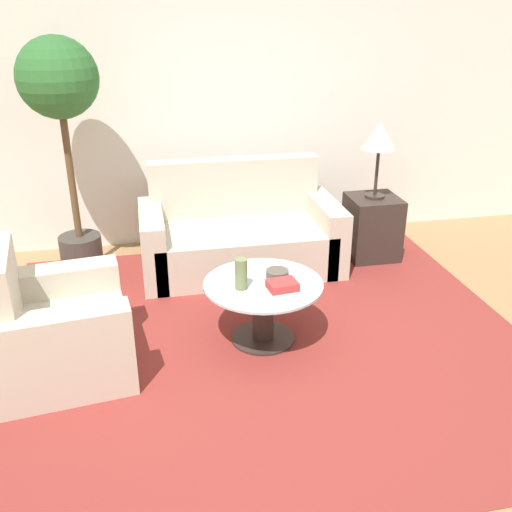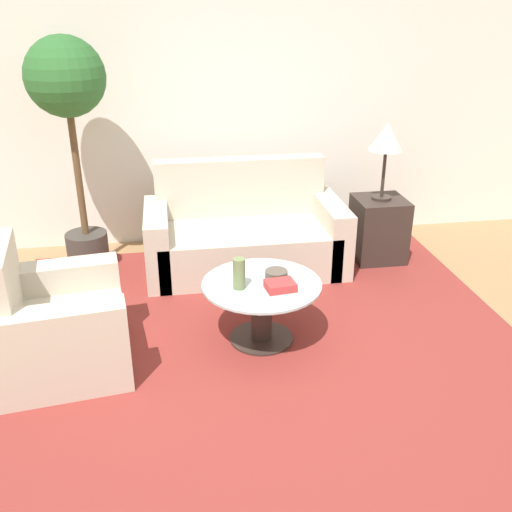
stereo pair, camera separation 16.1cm
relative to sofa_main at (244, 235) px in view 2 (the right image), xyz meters
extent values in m
plane|color=#9E754C|center=(-0.18, -1.89, -0.29)|extent=(14.00, 14.00, 0.00)
cube|color=white|center=(-0.18, 0.74, 1.01)|extent=(10.00, 0.06, 2.60)
cube|color=maroon|center=(-0.06, -1.30, -0.29)|extent=(3.77, 3.43, 0.01)
cube|color=beige|center=(0.00, -0.09, -0.09)|extent=(1.56, 0.89, 0.41)
cube|color=beige|center=(0.00, 0.26, 0.18)|extent=(1.56, 0.18, 0.93)
cube|color=beige|center=(-0.78, -0.09, 0.01)|extent=(0.20, 0.89, 0.60)
cube|color=beige|center=(0.78, -0.09, 0.01)|extent=(0.20, 0.89, 0.60)
cube|color=beige|center=(-1.41, -1.41, -0.09)|extent=(0.90, 0.77, 0.41)
cube|color=beige|center=(-1.72, -1.45, 0.16)|extent=(0.27, 0.68, 0.90)
cube|color=beige|center=(-1.36, -1.74, 0.01)|extent=(0.84, 0.30, 0.60)
cube|color=beige|center=(-1.45, -1.07, 0.01)|extent=(0.84, 0.30, 0.60)
cylinder|color=#332823|center=(-0.06, -1.30, -0.28)|extent=(0.46, 0.46, 0.02)
cylinder|color=#332823|center=(-0.06, -1.30, -0.07)|extent=(0.15, 0.15, 0.44)
cylinder|color=#B2C6C6|center=(-0.06, -1.30, 0.16)|extent=(0.84, 0.84, 0.02)
cube|color=#332823|center=(1.26, -0.06, 0.00)|extent=(0.46, 0.46, 0.59)
cylinder|color=#332823|center=(1.26, -0.06, 0.31)|extent=(0.18, 0.18, 0.02)
cylinder|color=#332823|center=(1.26, -0.06, 0.54)|extent=(0.03, 0.03, 0.43)
cone|color=beige|center=(1.26, -0.06, 0.87)|extent=(0.31, 0.31, 0.24)
cylinder|color=#3D3833|center=(-1.41, 0.14, -0.12)|extent=(0.37, 0.37, 0.34)
cylinder|color=brown|center=(-1.41, 0.14, 0.64)|extent=(0.06, 0.06, 1.17)
sphere|color=#2D662D|center=(-1.41, 0.14, 1.40)|extent=(0.65, 0.65, 0.65)
cylinder|color=#6B7A4C|center=(-0.22, -1.36, 0.28)|extent=(0.08, 0.08, 0.22)
cylinder|color=brown|center=(0.06, -1.24, 0.19)|extent=(0.16, 0.16, 0.06)
cube|color=#BC3333|center=(0.05, -1.42, 0.19)|extent=(0.21, 0.18, 0.06)
camera|label=1|loc=(-0.81, -4.75, 1.95)|focal=40.00mm
camera|label=2|loc=(-0.66, -4.78, 1.95)|focal=40.00mm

